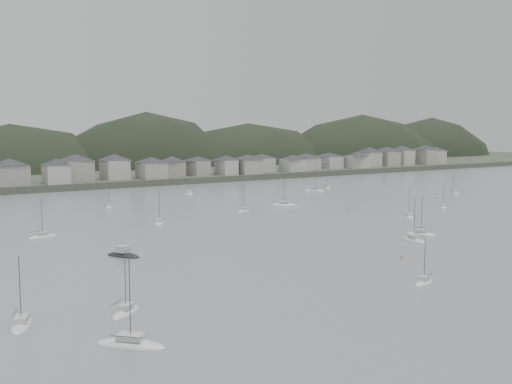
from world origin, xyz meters
TOP-DOWN VIEW (x-y plane):
  - ground at (0.00, 0.00)m, footprint 900.00×900.00m
  - far_shore_land at (0.00, 295.00)m, footprint 900.00×250.00m
  - forested_ridge at (4.83, 269.40)m, footprint 851.55×103.94m
  - waterfront_town at (50.59, 183.34)m, footprint 451.48×28.46m
  - moored_fleet at (-19.48, 54.86)m, footprint 238.62×172.29m
  - motor_launch_far at (-64.30, 30.65)m, footprint 6.50×8.46m
  - mooring_buoys at (11.91, 38.99)m, footprint 170.56×126.57m

SIDE VIEW (x-z plane):
  - forested_ridge at x=4.83m, z-range -62.57..40.00m
  - ground at x=0.00m, z-range 0.00..0.00m
  - mooring_buoys at x=11.91m, z-range -0.20..0.50m
  - moored_fleet at x=-19.48m, z-range -6.41..6.77m
  - motor_launch_far at x=-64.30m, z-range -1.67..2.25m
  - far_shore_land at x=0.00m, z-range 0.00..3.00m
  - waterfront_town at x=50.59m, z-range 2.20..15.12m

